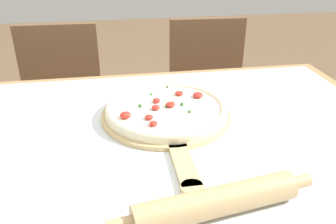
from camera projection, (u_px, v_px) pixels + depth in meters
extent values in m
cube|color=#A87F51|center=(151.00, 143.00, 0.93)|extent=(1.41, 0.94, 0.03)
cylinder|color=#A87F51|center=(287.00, 156.00, 1.57)|extent=(0.06, 0.06, 0.75)
cube|color=silver|center=(151.00, 137.00, 0.92)|extent=(1.33, 0.86, 0.00)
cylinder|color=tan|center=(166.00, 115.00, 1.01)|extent=(0.37, 0.37, 0.01)
cube|color=tan|center=(184.00, 164.00, 0.80)|extent=(0.05, 0.17, 0.01)
cylinder|color=tan|center=(192.00, 188.00, 0.72)|extent=(0.05, 0.05, 0.01)
cylinder|color=beige|center=(166.00, 110.00, 1.01)|extent=(0.34, 0.34, 0.02)
torus|color=beige|center=(166.00, 108.00, 1.00)|extent=(0.34, 0.34, 0.02)
cylinder|color=white|center=(166.00, 107.00, 1.00)|extent=(0.30, 0.30, 0.00)
ellipsoid|color=red|center=(170.00, 104.00, 1.00)|extent=(0.03, 0.03, 0.01)
ellipsoid|color=red|center=(149.00, 117.00, 0.94)|extent=(0.02, 0.02, 0.01)
ellipsoid|color=red|center=(179.00, 93.00, 1.07)|extent=(0.03, 0.03, 0.01)
ellipsoid|color=red|center=(125.00, 115.00, 0.94)|extent=(0.03, 0.03, 0.02)
ellipsoid|color=red|center=(198.00, 95.00, 1.06)|extent=(0.03, 0.03, 0.01)
ellipsoid|color=red|center=(157.00, 100.00, 1.03)|extent=(0.02, 0.02, 0.01)
ellipsoid|color=red|center=(153.00, 123.00, 0.91)|extent=(0.02, 0.02, 0.01)
ellipsoid|color=red|center=(156.00, 107.00, 0.99)|extent=(0.02, 0.02, 0.01)
cube|color=#387533|center=(167.00, 106.00, 1.00)|extent=(0.01, 0.01, 0.01)
cube|color=#387533|center=(182.00, 104.00, 1.01)|extent=(0.01, 0.01, 0.01)
cube|color=#387533|center=(167.00, 87.00, 1.13)|extent=(0.01, 0.01, 0.01)
cube|color=#387533|center=(173.00, 102.00, 1.02)|extent=(0.01, 0.01, 0.01)
cube|color=#387533|center=(140.00, 106.00, 1.00)|extent=(0.01, 0.01, 0.01)
cube|color=#387533|center=(189.00, 112.00, 0.97)|extent=(0.01, 0.01, 0.01)
cube|color=#387533|center=(170.00, 105.00, 1.01)|extent=(0.01, 0.01, 0.01)
cube|color=#387533|center=(151.00, 94.00, 1.07)|extent=(0.01, 0.01, 0.01)
cylinder|color=tan|center=(216.00, 202.00, 0.65)|extent=(0.32, 0.11, 0.06)
cylinder|color=tan|center=(299.00, 182.00, 0.71)|extent=(0.05, 0.03, 0.03)
cube|color=brown|center=(62.00, 129.00, 1.68)|extent=(0.41, 0.41, 0.02)
cube|color=brown|center=(60.00, 69.00, 1.73)|extent=(0.38, 0.05, 0.44)
cylinder|color=brown|center=(28.00, 190.00, 1.62)|extent=(0.04, 0.04, 0.42)
cylinder|color=brown|center=(99.00, 184.00, 1.65)|extent=(0.04, 0.04, 0.42)
cylinder|color=brown|center=(41.00, 152.00, 1.90)|extent=(0.04, 0.04, 0.42)
cylinder|color=brown|center=(101.00, 147.00, 1.94)|extent=(0.04, 0.04, 0.42)
cube|color=brown|center=(212.00, 117.00, 1.78)|extent=(0.42, 0.42, 0.02)
cube|color=brown|center=(206.00, 61.00, 1.84)|extent=(0.38, 0.06, 0.44)
cylinder|color=brown|center=(184.00, 174.00, 1.73)|extent=(0.04, 0.04, 0.42)
cylinder|color=brown|center=(248.00, 169.00, 1.76)|extent=(0.04, 0.04, 0.42)
cylinder|color=brown|center=(175.00, 139.00, 2.01)|extent=(0.04, 0.04, 0.42)
cylinder|color=brown|center=(231.00, 136.00, 2.04)|extent=(0.04, 0.04, 0.42)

